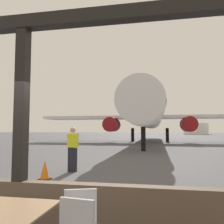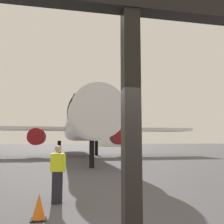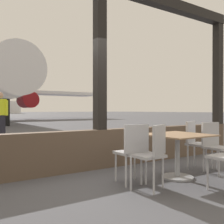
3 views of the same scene
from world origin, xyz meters
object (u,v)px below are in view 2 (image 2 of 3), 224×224
at_px(airplane, 79,127).
at_px(traffic_cone, 39,207).
at_px(fuel_storage_tank, 108,140).
at_px(ground_crew_worker, 58,173).

relative_size(airplane, traffic_cone, 56.33).
xyz_separation_m(airplane, traffic_cone, (-2.60, -24.96, -3.34)).
height_order(traffic_cone, fuel_storage_tank, fuel_storage_tank).
relative_size(traffic_cone, fuel_storage_tank, 0.07).
height_order(airplane, ground_crew_worker, airplane).
distance_m(airplane, fuel_storage_tank, 61.93).
relative_size(ground_crew_worker, fuel_storage_tank, 0.20).
distance_m(ground_crew_worker, fuel_storage_tank, 85.26).
height_order(airplane, fuel_storage_tank, airplane).
distance_m(traffic_cone, fuel_storage_tank, 86.85).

